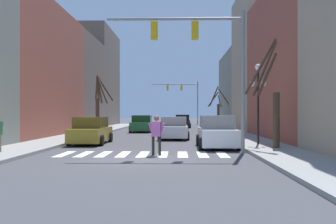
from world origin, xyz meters
TOP-DOWN VIEW (x-y plane):
  - ground_plane at (0.00, 0.00)m, footprint 240.00×240.00m
  - sidewalk_right at (6.26, 0.00)m, footprint 2.78×90.00m
  - building_row_left at (-10.65, 20.81)m, footprint 6.00×52.03m
  - building_row_right at (10.65, 17.51)m, footprint 6.00×48.75m
  - crosswalk_stripes at (-0.00, 2.00)m, footprint 7.65×2.60m
  - traffic_signal_near at (2.84, 2.53)m, footprint 6.45×0.28m
  - traffic_signal_far at (2.56, 45.24)m, footprint 7.26×0.28m
  - street_lamp_right_corner at (6.06, 6.14)m, footprint 0.95×0.36m
  - car_parked_right_far at (-3.70, 7.86)m, footprint 2.08×4.74m
  - car_at_intersection at (2.12, 33.03)m, footprint 2.03×4.16m
  - car_parked_left_near at (-1.93, 22.45)m, footprint 2.20×4.86m
  - car_driving_toward_lane at (3.69, 5.43)m, footprint 2.10×4.63m
  - car_parked_right_near at (1.28, 12.46)m, footprint 2.17×4.71m
  - pedestrian_near_right_corner at (0.63, 1.59)m, footprint 0.76×0.32m
  - street_tree_left_near at (6.29, 3.85)m, footprint 1.58×1.63m
  - street_tree_left_far at (-5.64, 19.80)m, footprint 1.65×3.54m
  - street_tree_right_near at (6.48, 32.22)m, footprint 2.62×2.01m

SIDE VIEW (x-z plane):
  - ground_plane at x=0.00m, z-range 0.00..0.00m
  - crosswalk_stripes at x=0.00m, z-range 0.00..0.01m
  - sidewalk_right at x=6.26m, z-range 0.00..0.15m
  - car_parked_right_near at x=1.28m, z-range -0.05..1.54m
  - car_at_intersection at x=2.12m, z-range -0.05..1.57m
  - car_parked_right_far at x=-3.70m, z-range -0.05..1.58m
  - car_parked_left_near at x=-1.93m, z-range -0.05..1.58m
  - car_driving_toward_lane at x=3.69m, z-range -0.06..1.68m
  - pedestrian_near_right_corner at x=0.63m, z-range 0.16..1.93m
  - street_tree_left_near at x=6.29m, z-range -0.41..5.06m
  - street_tree_right_near at x=6.48m, z-range 0.01..5.00m
  - street_tree_left_far at x=-5.64m, z-range 0.32..5.48m
  - street_lamp_right_corner at x=6.06m, z-range 1.07..5.54m
  - traffic_signal_near at x=2.84m, z-range 1.48..8.17m
  - traffic_signal_far at x=2.56m, z-range 1.53..8.23m
  - building_row_left at x=-10.65m, z-range -0.95..12.48m
  - building_row_right at x=10.65m, z-range -1.09..12.71m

